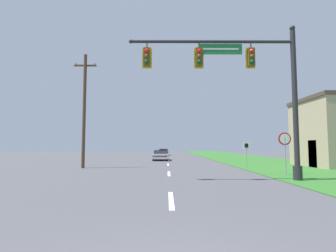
# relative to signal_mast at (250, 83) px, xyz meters

# --- Properties ---
(grass_verge_right) EXTENTS (10.00, 110.00, 0.04)m
(grass_verge_right) POSITION_rel_signal_mast_xyz_m (6.40, 19.40, -4.95)
(grass_verge_right) COLOR #2D6626
(grass_verge_right) RESTS_ON ground
(road_center_line) EXTENTS (0.16, 34.80, 0.01)m
(road_center_line) POSITION_rel_signal_mast_xyz_m (-4.10, 11.40, -4.97)
(road_center_line) COLOR silver
(road_center_line) RESTS_ON ground
(signal_mast) EXTENTS (8.73, 0.47, 7.96)m
(signal_mast) POSITION_rel_signal_mast_xyz_m (0.00, 0.00, 0.00)
(signal_mast) COLOR #232326
(signal_mast) RESTS_ON grass_verge_right
(car_ahead) EXTENTS (1.91, 4.45, 1.19)m
(car_ahead) POSITION_rel_signal_mast_xyz_m (-4.96, 19.06, -4.37)
(car_ahead) COLOR black
(car_ahead) RESTS_ON ground
(far_car) EXTENTS (1.82, 4.33, 1.19)m
(far_car) POSITION_rel_signal_mast_xyz_m (-4.82, 36.62, -4.37)
(far_car) COLOR black
(far_car) RESTS_ON ground
(stop_sign) EXTENTS (0.76, 0.07, 2.50)m
(stop_sign) POSITION_rel_signal_mast_xyz_m (2.83, 2.49, -3.11)
(stop_sign) COLOR gray
(stop_sign) RESTS_ON grass_verge_right
(route_sign_post) EXTENTS (0.55, 0.06, 2.03)m
(route_sign_post) POSITION_rel_signal_mast_xyz_m (2.43, 8.76, -3.45)
(route_sign_post) COLOR gray
(route_sign_post) RESTS_ON grass_verge_right
(utility_pole_near) EXTENTS (1.80, 0.26, 9.15)m
(utility_pole_near) POSITION_rel_signal_mast_xyz_m (-10.85, 7.69, -0.24)
(utility_pole_near) COLOR #4C3823
(utility_pole_near) RESTS_ON ground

